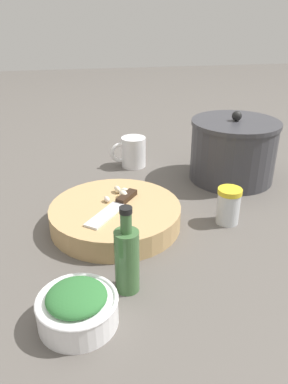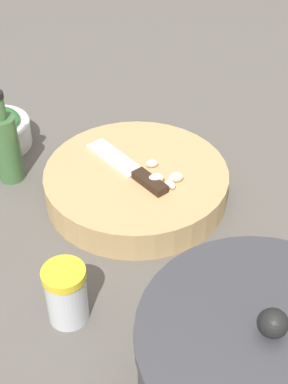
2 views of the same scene
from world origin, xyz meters
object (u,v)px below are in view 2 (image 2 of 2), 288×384
Objects in this scene: chef_knife at (131,169)px; spice_jar at (66,294)px; garlic_cloves at (164,177)px; cutting_board at (136,183)px; stock_pot at (258,384)px; oil_bottle at (6,146)px.

spice_jar reaches higher than chef_knife.
spice_jar reaches higher than garlic_cloves.
garlic_cloves reaches higher than cutting_board.
cutting_board is at bearing -38.24° from chef_knife.
cutting_board is 1.21× the size of stock_pot.
cutting_board is at bearing -19.47° from garlic_cloves.
cutting_board is 0.23m from oil_bottle.
cutting_board is 0.06m from garlic_cloves.
cutting_board is 0.43m from stock_pot.
oil_bottle is 0.58m from stock_pot.
spice_jar is at bearing 71.00° from garlic_cloves.
cutting_board is 0.03m from chef_knife.
stock_pot is (-0.16, 0.35, 0.03)m from garlic_cloves.
chef_knife is at bearing 13.29° from cutting_board.
oil_bottle is 0.67× the size of stock_pot.
stock_pot is at bearing 114.04° from garlic_cloves.
stock_pot is at bearing -111.28° from chef_knife.
oil_bottle is at bearing 126.83° from chef_knife.
spice_jar is 0.52× the size of oil_bottle.
oil_bottle reaches higher than chef_knife.
oil_bottle is at bearing -4.56° from garlic_cloves.
stock_pot reaches higher than chef_knife.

